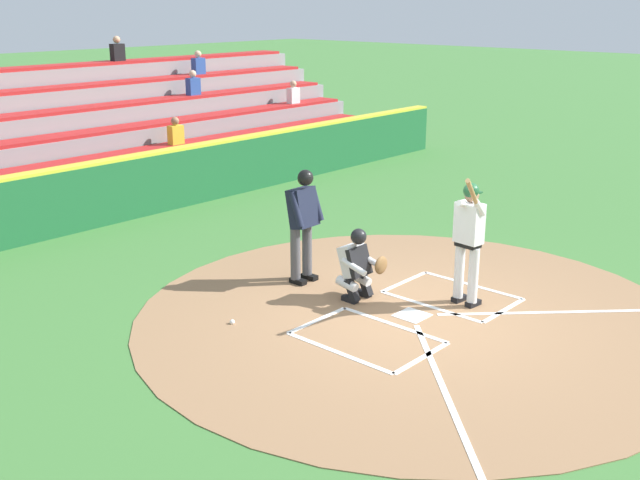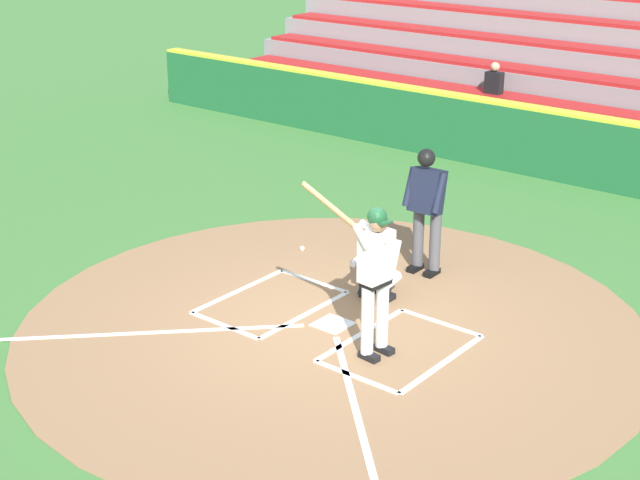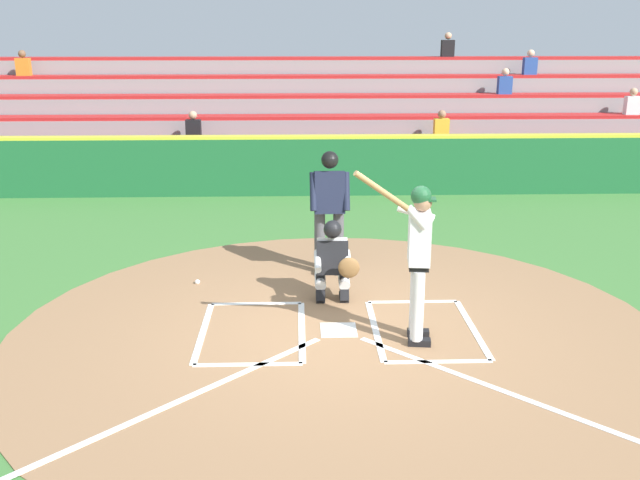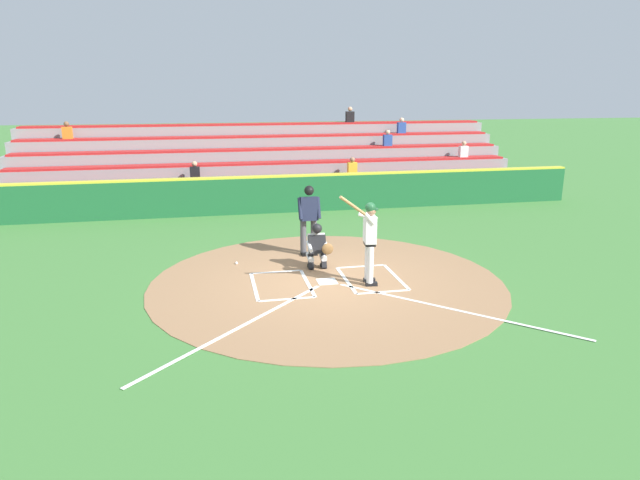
{
  "view_description": "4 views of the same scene",
  "coord_description": "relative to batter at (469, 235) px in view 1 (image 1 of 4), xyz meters",
  "views": [
    {
      "loc": [
        8.49,
        5.85,
        4.37
      ],
      "look_at": [
        0.5,
        -1.35,
        0.99
      ],
      "focal_mm": 42.9,
      "sensor_mm": 36.0,
      "label": 1
    },
    {
      "loc": [
        -6.72,
        8.58,
        5.39
      ],
      "look_at": [
        -0.02,
        0.29,
        1.26
      ],
      "focal_mm": 53.35,
      "sensor_mm": 36.0,
      "label": 2
    },
    {
      "loc": [
        0.49,
        7.99,
        3.54
      ],
      "look_at": [
        0.2,
        -0.75,
        0.94
      ],
      "focal_mm": 39.92,
      "sensor_mm": 36.0,
      "label": 3
    },
    {
      "loc": [
        2.54,
        11.57,
        4.27
      ],
      "look_at": [
        0.07,
        -0.46,
        0.87
      ],
      "focal_mm": 31.0,
      "sensor_mm": 36.0,
      "label": 4
    }
  ],
  "objects": [
    {
      "name": "ground_plane",
      "position": [
        0.88,
        -0.34,
        -1.1
      ],
      "size": [
        120.0,
        120.0,
        0.0
      ],
      "primitive_type": "plane",
      "color": "#427A38"
    },
    {
      "name": "dirt_circle",
      "position": [
        0.88,
        -0.34,
        -1.09
      ],
      "size": [
        8.0,
        8.0,
        0.01
      ],
      "primitive_type": "cylinder",
      "color": "#99704C",
      "rests_on": "ground"
    },
    {
      "name": "home_plate_and_chalk",
      "position": [
        0.88,
        0.54,
        -1.08
      ],
      "size": [
        7.93,
        4.91,
        0.01
      ],
      "color": "white",
      "rests_on": "dirt_circle"
    },
    {
      "name": "batter",
      "position": [
        0.0,
        0.0,
        0.0
      ],
      "size": [
        0.99,
        0.64,
        2.13
      ],
      "color": "white",
      "rests_on": "ground"
    },
    {
      "name": "catcher",
      "position": [
        0.89,
        -1.35,
        -0.51
      ],
      "size": [
        0.59,
        0.6,
        1.13
      ],
      "color": "black",
      "rests_on": "ground"
    },
    {
      "name": "plate_umpire",
      "position": [
        0.9,
        -2.48,
        -0.02
      ],
      "size": [
        0.59,
        0.42,
        1.86
      ],
      "color": "#4C4C51",
      "rests_on": "ground"
    },
    {
      "name": "baseball",
      "position": [
        2.82,
        -2.05,
        -1.06
      ],
      "size": [
        0.07,
        0.07,
        0.07
      ],
      "primitive_type": "sphere",
      "color": "white",
      "rests_on": "ground"
    },
    {
      "name": "backstop_wall",
      "position": [
        0.88,
        -7.84,
        -0.45
      ],
      "size": [
        22.0,
        0.36,
        1.31
      ],
      "color": "#1E6033",
      "rests_on": "ground"
    },
    {
      "name": "bleacher_stand",
      "position": [
        0.87,
        -11.67,
        -0.1
      ],
      "size": [
        20.0,
        5.1,
        3.45
      ],
      "color": "gray",
      "rests_on": "ground"
    }
  ]
}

